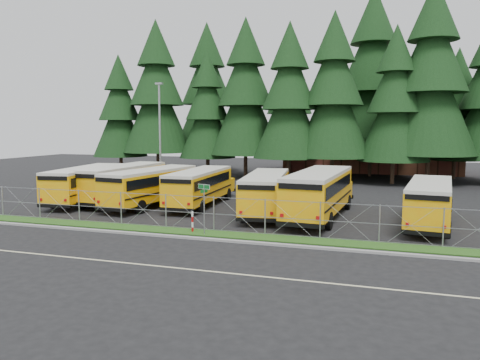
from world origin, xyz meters
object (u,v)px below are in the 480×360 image
object	(u,v)px
street_sign	(204,198)
bus_0	(88,185)
bus_1	(125,183)
light_standard	(160,131)
bus_6	(320,194)
striped_bollard	(192,222)
bus_3	(201,188)
bus_east	(430,204)
bus_5	(266,194)
bus_2	(154,187)

from	to	relation	value
street_sign	bus_0	bearing A→B (deg)	149.35
bus_1	street_sign	xyz separation A→B (m)	(10.38, -8.95, 0.59)
light_standard	bus_6	bearing A→B (deg)	-32.84
street_sign	striped_bollard	bearing A→B (deg)	155.62
bus_3	bus_east	world-z (taller)	bus_3
bus_0	bus_1	bearing A→B (deg)	19.52
bus_1	bus_east	xyz separation A→B (m)	(22.29, -2.53, -0.10)
bus_5	bus_6	xyz separation A→B (m)	(3.70, -0.35, 0.16)
bus_5	light_standard	bearing A→B (deg)	133.95
bus_3	bus_6	bearing A→B (deg)	-14.79
bus_2	bus_3	world-z (taller)	bus_2
bus_0	striped_bollard	xyz separation A→B (m)	(12.03, -7.25, -0.79)
striped_bollard	street_sign	bearing A→B (deg)	-24.38
bus_0	street_sign	distance (m)	15.02
bus_5	street_sign	world-z (taller)	street_sign
bus_6	street_sign	bearing A→B (deg)	-124.11
street_sign	striped_bollard	distance (m)	1.73
bus_2	bus_6	xyz separation A→B (m)	(12.54, -0.89, 0.14)
bus_6	street_sign	xyz separation A→B (m)	(-5.32, -6.87, 0.50)
bus_0	bus_3	xyz separation A→B (m)	(9.05, 1.23, -0.03)
bus_1	street_sign	bearing A→B (deg)	-38.50
bus_5	street_sign	distance (m)	7.43
bus_3	light_standard	distance (m)	12.85
light_standard	bus_1	bearing A→B (deg)	-80.38
bus_2	bus_5	distance (m)	8.86
bus_6	light_standard	distance (m)	20.89
bus_0	bus_1	distance (m)	2.84
bus_3	striped_bollard	bearing A→B (deg)	-73.09
striped_bollard	bus_3	bearing A→B (deg)	109.35
bus_east	striped_bollard	world-z (taller)	bus_east
bus_2	bus_5	size ratio (longest dim) A/B	1.01
bus_1	street_sign	world-z (taller)	bus_1
bus_2	bus_east	world-z (taller)	bus_2
bus_1	light_standard	world-z (taller)	light_standard
bus_2	bus_6	size ratio (longest dim) A/B	0.91
bus_3	bus_0	bearing A→B (deg)	-174.69
street_sign	light_standard	world-z (taller)	light_standard
bus_5	bus_east	distance (m)	10.32
bus_3	street_sign	xyz separation A→B (m)	(3.86, -8.88, 0.68)
bus_5	bus_3	bearing A→B (deg)	155.65
bus_3	bus_east	distance (m)	15.96
bus_0	bus_2	distance (m)	5.69
bus_east	light_standard	distance (m)	26.81
striped_bollard	light_standard	bearing A→B (deg)	122.09
bus_0	striped_bollard	bearing A→B (deg)	-38.89
bus_3	street_sign	size ratio (longest dim) A/B	3.68
bus_0	bus_5	xyz separation A→B (m)	(14.53, -0.42, -0.01)
light_standard	bus_0	bearing A→B (deg)	-95.48
bus_east	striped_bollard	bearing A→B (deg)	-148.40
bus_6	striped_bollard	world-z (taller)	bus_6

